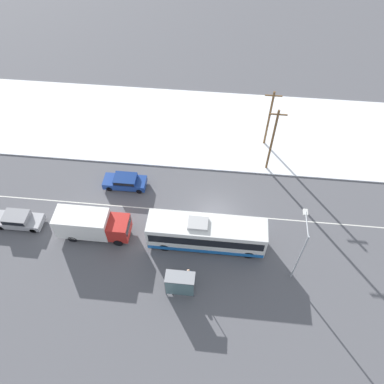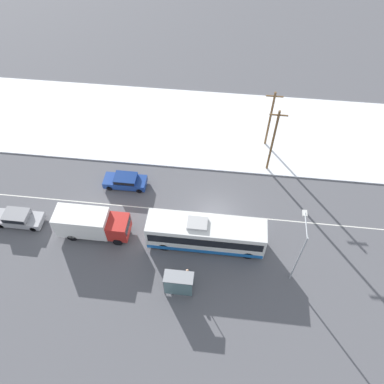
% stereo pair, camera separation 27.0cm
% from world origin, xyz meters
% --- Properties ---
extents(ground_plane, '(120.00, 120.00, 0.00)m').
position_xyz_m(ground_plane, '(0.00, 0.00, 0.00)').
color(ground_plane, '#56565B').
extents(snow_lot, '(80.00, 13.99, 0.12)m').
position_xyz_m(snow_lot, '(0.00, 12.92, 0.06)').
color(snow_lot, white).
rests_on(snow_lot, ground_plane).
extents(lane_marking_center, '(60.00, 0.12, 0.00)m').
position_xyz_m(lane_marking_center, '(0.00, 0.00, 0.00)').
color(lane_marking_center, silver).
rests_on(lane_marking_center, ground_plane).
extents(city_bus, '(10.86, 2.57, 3.34)m').
position_xyz_m(city_bus, '(-0.60, -3.46, 1.63)').
color(city_bus, white).
rests_on(city_bus, ground_plane).
extents(box_truck, '(6.87, 2.30, 2.93)m').
position_xyz_m(box_truck, '(-11.47, -3.52, 1.63)').
color(box_truck, silver).
rests_on(box_truck, ground_plane).
extents(sedan_car, '(4.50, 1.80, 1.42)m').
position_xyz_m(sedan_car, '(-9.69, 2.71, 0.78)').
color(sedan_car, navy).
rests_on(sedan_car, ground_plane).
extents(parked_car_near_truck, '(4.58, 1.80, 1.50)m').
position_xyz_m(parked_car_near_truck, '(-19.03, -3.17, 0.82)').
color(parked_car_near_truck, '#9E9EA3').
rests_on(parked_car_near_truck, ground_plane).
extents(pedestrian_at_stop, '(0.66, 0.30, 1.85)m').
position_xyz_m(pedestrian_at_stop, '(-1.84, -7.42, 1.13)').
color(pedestrian_at_stop, '#23232D').
rests_on(pedestrian_at_stop, ground_plane).
extents(bus_shelter, '(2.50, 1.20, 2.40)m').
position_xyz_m(bus_shelter, '(-2.45, -8.64, 1.67)').
color(bus_shelter, gray).
rests_on(bus_shelter, ground_plane).
extents(streetlamp, '(0.36, 2.81, 6.79)m').
position_xyz_m(streetlamp, '(7.24, -5.63, 4.37)').
color(streetlamp, '#9EA3A8').
rests_on(streetlamp, ground_plane).
extents(utility_pole_roadside, '(1.80, 0.24, 8.13)m').
position_xyz_m(utility_pole_roadside, '(5.33, 6.85, 4.25)').
color(utility_pole_roadside, brown).
rests_on(utility_pole_roadside, ground_plane).
extents(utility_pole_snowlot, '(1.80, 0.24, 7.36)m').
position_xyz_m(utility_pole_snowlot, '(5.18, 10.77, 3.86)').
color(utility_pole_snowlot, brown).
rests_on(utility_pole_snowlot, ground_plane).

